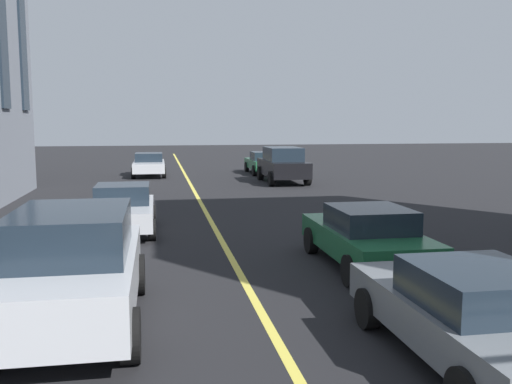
% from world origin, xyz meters
% --- Properties ---
extents(lane_centre_line, '(80.00, 0.16, 0.01)m').
position_xyz_m(lane_centre_line, '(20.00, 0.00, 0.00)').
color(lane_centre_line, '#D8C64C').
rests_on(lane_centre_line, ground_plane).
extents(car_green_mid, '(4.40, 1.95, 1.37)m').
position_xyz_m(car_green_mid, '(14.49, -2.89, 0.70)').
color(car_green_mid, '#1E6038').
rests_on(car_green_mid, ground_plane).
extents(car_silver_near, '(3.90, 1.89, 1.40)m').
position_xyz_m(car_silver_near, '(19.51, 2.71, 0.70)').
color(car_silver_near, '#B7BABF').
rests_on(car_silver_near, ground_plane).
extents(car_silver_far, '(4.40, 1.95, 1.37)m').
position_xyz_m(car_silver_far, '(36.81, 2.16, 0.70)').
color(car_silver_far, '#B7BABF').
rests_on(car_silver_far, ground_plane).
extents(car_black_oncoming, '(4.70, 2.14, 1.88)m').
position_xyz_m(car_black_oncoming, '(31.90, -4.90, 0.97)').
color(car_black_oncoming, black).
rests_on(car_black_oncoming, ground_plane).
extents(car_green_parked_a, '(4.40, 1.95, 1.37)m').
position_xyz_m(car_green_parked_a, '(37.16, -4.90, 0.70)').
color(car_green_parked_a, '#1E6038').
rests_on(car_green_parked_a, ground_plane).
extents(car_silver_trailing, '(4.70, 2.14, 1.88)m').
position_xyz_m(car_silver_trailing, '(11.77, 3.04, 0.97)').
color(car_silver_trailing, '#B7BABF').
rests_on(car_silver_trailing, ground_plane).
extents(car_grey_parked_b, '(4.40, 1.95, 1.37)m').
position_xyz_m(car_grey_parked_b, '(9.38, -2.38, 0.70)').
color(car_grey_parked_b, slate).
rests_on(car_grey_parked_b, ground_plane).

